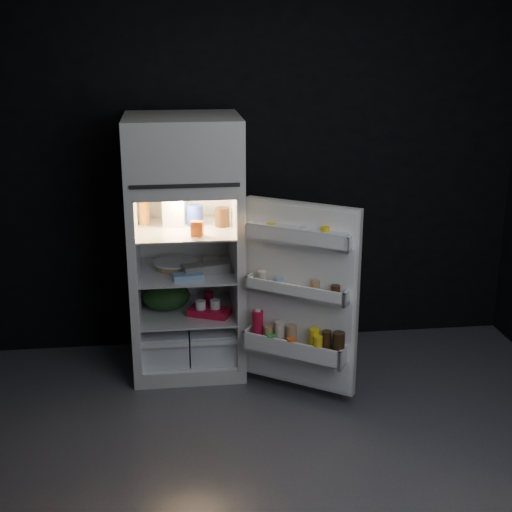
{
  "coord_description": "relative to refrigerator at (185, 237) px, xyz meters",
  "views": [
    {
      "loc": [
        -0.59,
        -3.4,
        2.32
      ],
      "look_at": [
        -0.04,
        1.0,
        0.9
      ],
      "focal_mm": 50.0,
      "sensor_mm": 36.0,
      "label": 1
    }
  ],
  "objects": [
    {
      "name": "produce_bag",
      "position": [
        -0.15,
        0.01,
        -0.43
      ],
      "size": [
        0.4,
        0.36,
        0.2
      ],
      "primitive_type": "ellipsoid",
      "rotation": [
        0.0,
        0.0,
        0.25
      ],
      "color": "#193815",
      "rests_on": "refrigerator"
    },
    {
      "name": "small_can_red",
      "position": [
        0.16,
        0.07,
        -0.48
      ],
      "size": [
        0.09,
        0.09,
        0.09
      ],
      "primitive_type": "cylinder",
      "rotation": [
        0.0,
        0.0,
        0.39
      ],
      "color": "#B90F2C",
      "rests_on": "refrigerator"
    },
    {
      "name": "pie",
      "position": [
        -0.07,
        0.02,
        -0.21
      ],
      "size": [
        0.36,
        0.36,
        0.04
      ],
      "primitive_type": "cylinder",
      "rotation": [
        0.0,
        0.0,
        0.33
      ],
      "color": "#A68157",
      "rests_on": "refrigerator"
    },
    {
      "name": "egg_carton",
      "position": [
        0.13,
        -0.13,
        -0.19
      ],
      "size": [
        0.33,
        0.19,
        0.07
      ],
      "primitive_type": "cube",
      "rotation": [
        0.0,
        0.0,
        0.24
      ],
      "color": "gray",
      "rests_on": "refrigerator"
    },
    {
      "name": "mayo_jar",
      "position": [
        0.07,
        0.04,
        0.14
      ],
      "size": [
        0.14,
        0.14,
        0.14
      ],
      "primitive_type": "cylinder",
      "rotation": [
        0.0,
        0.0,
        -0.27
      ],
      "color": "#1D319D",
      "rests_on": "refrigerator"
    },
    {
      "name": "amber_bottle",
      "position": [
        -0.27,
        0.1,
        0.18
      ],
      "size": [
        0.1,
        0.1,
        0.22
      ],
      "primitive_type": "cylinder",
      "rotation": [
        0.0,
        0.0,
        -0.31
      ],
      "color": "#AE6D1B",
      "rests_on": "refrigerator"
    },
    {
      "name": "milk_jug",
      "position": [
        -0.07,
        0.05,
        0.19
      ],
      "size": [
        0.17,
        0.17,
        0.24
      ],
      "primitive_type": "cube",
      "rotation": [
        0.0,
        0.0,
        -0.16
      ],
      "color": "white",
      "rests_on": "refrigerator"
    },
    {
      "name": "flat_package",
      "position": [
        0.01,
        -0.23,
        -0.21
      ],
      "size": [
        0.21,
        0.12,
        0.04
      ],
      "primitive_type": "cube",
      "rotation": [
        0.0,
        0.0,
        0.1
      ],
      "color": "#86A8D0",
      "rests_on": "refrigerator"
    },
    {
      "name": "refrigerator",
      "position": [
        0.0,
        0.0,
        0.0
      ],
      "size": [
        0.76,
        0.71,
        1.78
      ],
      "color": "silver",
      "rests_on": "ground"
    },
    {
      "name": "yogurt_tray",
      "position": [
        0.15,
        -0.15,
        -0.5
      ],
      "size": [
        0.32,
        0.25,
        0.05
      ],
      "primitive_type": "cube",
      "rotation": [
        0.0,
        0.0,
        -0.42
      ],
      "color": "#B90F2C",
      "rests_on": "refrigerator"
    },
    {
      "name": "floor",
      "position": [
        0.49,
        -1.32,
        -0.96
      ],
      "size": [
        4.0,
        3.4,
        0.0
      ],
      "primitive_type": "cube",
      "color": "#545459",
      "rests_on": "ground"
    },
    {
      "name": "small_can_silver",
      "position": [
        0.19,
        0.12,
        -0.48
      ],
      "size": [
        0.07,
        0.07,
        0.09
      ],
      "primitive_type": "cylinder",
      "rotation": [
        0.0,
        0.0,
        0.0
      ],
      "color": "silver",
      "rests_on": "refrigerator"
    },
    {
      "name": "fridge_door",
      "position": [
        0.69,
        -0.59,
        -0.27
      ],
      "size": [
        0.7,
        0.56,
        1.22
      ],
      "color": "silver",
      "rests_on": "ground"
    },
    {
      "name": "wall_front",
      "position": [
        0.49,
        -3.02,
        0.39
      ],
      "size": [
        4.0,
        0.0,
        2.7
      ],
      "primitive_type": "cube",
      "color": "black",
      "rests_on": "ground"
    },
    {
      "name": "jam_jar",
      "position": [
        0.26,
        -0.02,
        0.14
      ],
      "size": [
        0.13,
        0.13,
        0.13
      ],
      "primitive_type": "cylinder",
      "rotation": [
        0.0,
        0.0,
        -0.39
      ],
      "color": "#301D0D",
      "rests_on": "refrigerator"
    },
    {
      "name": "wall_back",
      "position": [
        0.49,
        0.38,
        0.39
      ],
      "size": [
        4.0,
        0.0,
        2.7
      ],
      "primitive_type": "cube",
      "color": "black",
      "rests_on": "ground"
    },
    {
      "name": "small_carton",
      "position": [
        0.07,
        -0.24,
        0.12
      ],
      "size": [
        0.09,
        0.08,
        0.1
      ],
      "primitive_type": "cube",
      "rotation": [
        0.0,
        0.0,
        -0.23
      ],
      "color": "orange",
      "rests_on": "refrigerator"
    },
    {
      "name": "wrapped_pkg",
      "position": [
        0.18,
        0.08,
        -0.2
      ],
      "size": [
        0.12,
        0.1,
        0.05
      ],
      "primitive_type": "cube",
      "rotation": [
        0.0,
        0.0,
        -0.1
      ],
      "color": "beige",
      "rests_on": "refrigerator"
    }
  ]
}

